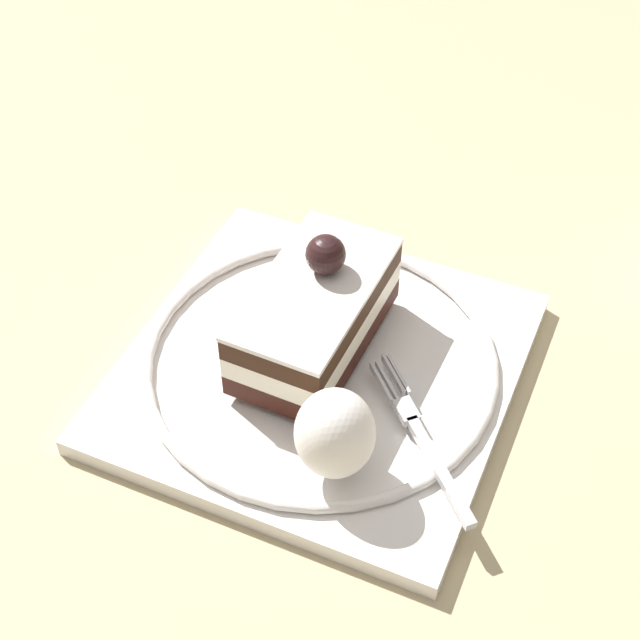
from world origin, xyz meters
The scene contains 5 objects.
ground_plane centered at (0.00, 0.00, 0.00)m, with size 2.40×2.40×0.00m, color tan.
dessert_plate centered at (0.01, -0.01, 0.01)m, with size 0.26×0.26×0.02m.
cake_slice centered at (0.02, -0.02, 0.04)m, with size 0.09×0.12×0.07m.
whipped_cream_dollop centered at (-0.01, 0.06, 0.04)m, with size 0.04×0.04×0.05m, color white.
fork centered at (-0.05, 0.04, 0.02)m, with size 0.07×0.10×0.00m.
Camera 1 is at (-0.05, 0.35, 0.42)m, focal length 53.60 mm.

